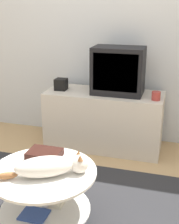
% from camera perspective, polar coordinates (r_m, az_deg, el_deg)
% --- Properties ---
extents(ground_plane, '(12.00, 12.00, 0.00)m').
position_cam_1_polar(ground_plane, '(2.39, -6.92, -18.67)').
color(ground_plane, tan).
extents(wall_back, '(8.00, 0.05, 2.60)m').
position_cam_1_polar(wall_back, '(3.39, 3.06, 16.65)').
color(wall_back, silver).
rests_on(wall_back, ground_plane).
extents(rug, '(1.83, 1.58, 0.02)m').
position_cam_1_polar(rug, '(2.39, -6.93, -18.48)').
color(rug, '#28282B').
rests_on(rug, ground_plane).
extents(tv_stand, '(1.20, 0.48, 0.60)m').
position_cam_1_polar(tv_stand, '(3.27, 2.64, -1.45)').
color(tv_stand, beige).
rests_on(tv_stand, ground_plane).
extents(tv, '(0.50, 0.31, 0.46)m').
position_cam_1_polar(tv, '(3.10, 5.27, 7.53)').
color(tv, black).
rests_on(tv, tv_stand).
extents(speaker, '(0.12, 0.12, 0.12)m').
position_cam_1_polar(speaker, '(3.27, -5.22, 5.07)').
color(speaker, black).
rests_on(speaker, tv_stand).
extents(mug, '(0.08, 0.08, 0.08)m').
position_cam_1_polar(mug, '(2.98, 12.08, 2.90)').
color(mug, '#99332D').
rests_on(mug, tv_stand).
extents(coffee_table, '(0.71, 0.71, 0.41)m').
position_cam_1_polar(coffee_table, '(2.18, -8.21, -13.93)').
color(coffee_table, '#B2B2B7').
rests_on(coffee_table, rug).
extents(dvd_box, '(0.23, 0.17, 0.05)m').
position_cam_1_polar(dvd_box, '(2.25, -8.21, -7.60)').
color(dvd_box, black).
rests_on(dvd_box, coffee_table).
extents(cat, '(0.53, 0.33, 0.14)m').
position_cam_1_polar(cat, '(2.01, -7.18, -9.83)').
color(cat, silver).
rests_on(cat, coffee_table).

